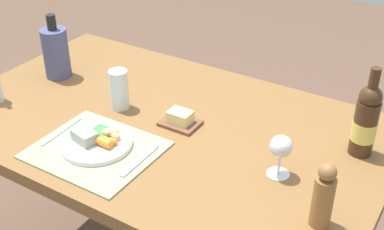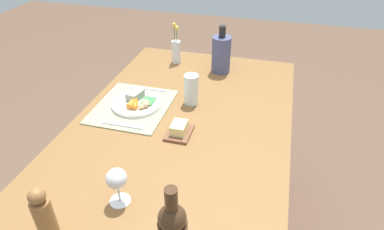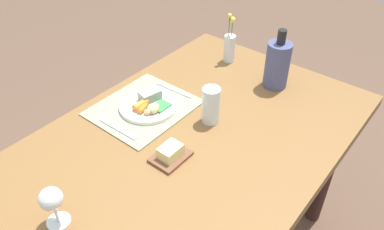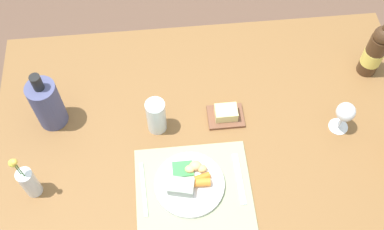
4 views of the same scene
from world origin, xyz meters
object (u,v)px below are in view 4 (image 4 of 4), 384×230
Objects in this scene: wine_bottle at (376,50)px; water_tumbler at (156,118)px; knife at (239,179)px; wine_glass at (345,113)px; butter_dish at (226,114)px; dinner_plate at (189,183)px; flower_vase at (28,181)px; fork at (144,189)px; cooler_bottle at (47,104)px; dining_table at (207,136)px.

water_tumbler is (-0.82, -0.18, -0.05)m from wine_bottle.
knife is 0.43m from wine_glass.
butter_dish is at bearing -164.21° from wine_bottle.
wine_bottle reaches higher than wine_glass.
water_tumbler is at bearing 111.39° from dinner_plate.
wine_bottle is 1.30m from flower_vase.
wine_glass is (0.71, 0.18, 0.09)m from fork.
knife is 0.70m from wine_bottle.
flower_vase is (-0.05, -0.27, -0.03)m from cooler_bottle.
wine_bottle is (0.56, 0.41, 0.11)m from knife.
fork is at bearing -103.90° from water_tumbler.
butter_dish is at bearing 36.97° from fork.
flower_vase is 0.47m from water_tumbler.
dinner_plate is (-0.09, -0.24, 0.12)m from dining_table.
fork reaches higher than dining_table.
cooler_bottle is 0.88× the size of wine_bottle.
dinner_plate is 0.52m from flower_vase.
cooler_bottle is at bearing 153.47° from knife.
cooler_bottle reaches higher than water_tumbler.
wine_bottle is (0.88, 0.42, 0.11)m from fork.
water_tumbler is at bearing 179.92° from dining_table.
water_tumbler reaches higher than knife.
wine_bottle reaches higher than knife.
wine_glass is at bearing 11.35° from fork.
dinner_plate is at bearing -110.94° from dining_table.
flower_vase is (-1.07, -0.14, -0.02)m from wine_glass.
fork is at bearing -5.39° from flower_vase.
flower_vase is at bearing -153.95° from water_tumbler.
dinner_plate is at bearing -33.32° from cooler_bottle.
dining_table is at bearing 18.77° from flower_vase.
dining_table is at bearing 69.06° from dinner_plate.
cooler_bottle is (-0.63, 0.30, 0.10)m from knife.
fork is 0.32m from knife.
fork is 0.73m from wine_glass.
dinner_plate reaches higher than knife.
fork is 0.74× the size of cooler_bottle.
water_tumbler is at bearing 73.46° from fork.
dining_table is at bearing -0.08° from water_tumbler.
dining_table is 5.91× the size of cooler_bottle.
fork is 1.47× the size of butter_dish.
cooler_bottle is 0.28m from flower_vase.
water_tumbler is (-0.18, 0.00, 0.16)m from dining_table.
water_tumbler is (-0.65, 0.06, -0.03)m from wine_glass.
knife reaches higher than dining_table.
dinner_plate is 1.79× the size of butter_dish.
wine_bottle is 0.84m from water_tumbler.
butter_dish is at bearing 58.29° from dinner_plate.
wine_bottle is (0.73, 0.42, 0.10)m from dinner_plate.
knife is at bearing 1.45° from dinner_plate.
cooler_bottle is at bearing 79.88° from flower_vase.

